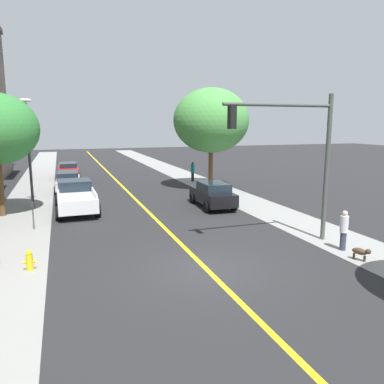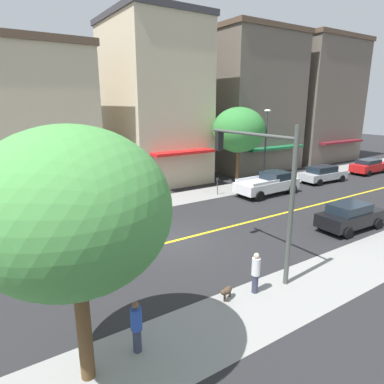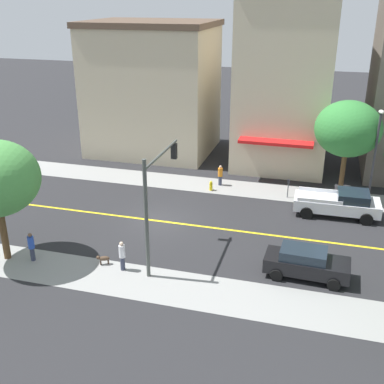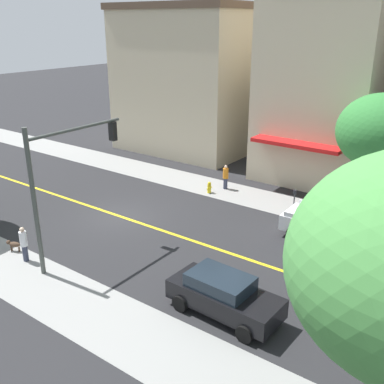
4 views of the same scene
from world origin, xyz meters
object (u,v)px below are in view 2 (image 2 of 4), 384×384
at_px(street_lamp, 266,139).
at_px(red_sedan_left_curb, 369,166).
at_px(fire_hydrant, 156,202).
at_px(pedestrian_blue_shirt, 136,325).
at_px(black_sedan_right_curb, 350,216).
at_px(white_pickup_truck, 268,183).
at_px(small_dog, 227,291).
at_px(parking_meter, 218,184).
at_px(traffic_light_mast, 264,175).
at_px(silver_sedan_left_curb, 323,174).
at_px(street_tree_left_far, 73,211).
at_px(street_tree_left_near, 239,130).
at_px(pedestrian_orange_shirt, 153,191).
at_px(pedestrian_white_shirt, 256,272).

relative_size(street_lamp, red_sedan_left_curb, 1.45).
distance_m(fire_hydrant, pedestrian_blue_shirt, 14.39).
bearing_deg(black_sedan_right_curb, white_pickup_truck, 80.45).
height_order(street_lamp, small_dog, street_lamp).
bearing_deg(fire_hydrant, pedestrian_blue_shirt, -29.51).
height_order(street_lamp, pedestrian_blue_shirt, street_lamp).
height_order(parking_meter, traffic_light_mast, traffic_light_mast).
distance_m(parking_meter, silver_sedan_left_curb, 11.08).
bearing_deg(street_tree_left_far, street_tree_left_near, 129.41).
relative_size(fire_hydrant, red_sedan_left_curb, 0.16).
bearing_deg(silver_sedan_left_curb, pedestrian_blue_shirt, -153.12).
bearing_deg(pedestrian_orange_shirt, red_sedan_left_curb, 123.33).
xyz_separation_m(pedestrian_white_shirt, pedestrian_blue_shirt, (0.44, -5.17, -0.01)).
distance_m(pedestrian_white_shirt, pedestrian_orange_shirt, 13.52).
bearing_deg(parking_meter, silver_sedan_left_curb, 80.19).
distance_m(street_tree_left_far, parking_meter, 19.57).
height_order(fire_hydrant, pedestrian_orange_shirt, pedestrian_orange_shirt).
bearing_deg(parking_meter, red_sedan_left_curb, 83.64).
bearing_deg(street_lamp, pedestrian_white_shirt, -45.97).
relative_size(fire_hydrant, small_dog, 1.03).
relative_size(red_sedan_left_curb, pedestrian_blue_shirt, 2.75).
xyz_separation_m(red_sedan_left_curb, pedestrian_orange_shirt, (-3.08, -23.55, 0.03)).
bearing_deg(fire_hydrant, red_sedan_left_curb, 85.59).
distance_m(street_tree_left_near, black_sedan_right_curb, 12.95).
xyz_separation_m(fire_hydrant, black_sedan_right_curb, (10.11, 7.48, 0.46)).
relative_size(black_sedan_right_curb, pedestrian_white_shirt, 2.60).
height_order(street_tree_left_far, parking_meter, street_tree_left_far).
relative_size(street_tree_left_near, fire_hydrant, 9.25).
bearing_deg(street_tree_left_far, pedestrian_orange_shirt, 146.99).
bearing_deg(small_dog, street_lamp, -161.85).
bearing_deg(pedestrian_blue_shirt, parking_meter, 16.06).
xyz_separation_m(silver_sedan_left_curb, white_pickup_truck, (0.27, -7.39, 0.10)).
distance_m(traffic_light_mast, red_sedan_left_curb, 26.16).
bearing_deg(street_lamp, street_tree_left_near, -129.17).
distance_m(parking_meter, white_pickup_truck, 4.13).
height_order(pedestrian_white_shirt, small_dog, pedestrian_white_shirt).
bearing_deg(street_tree_left_near, white_pickup_truck, -2.13).
relative_size(black_sedan_right_curb, white_pickup_truck, 0.79).
height_order(parking_meter, black_sedan_right_curb, black_sedan_right_curb).
bearing_deg(street_lamp, pedestrian_blue_shirt, -54.38).
height_order(pedestrian_blue_shirt, small_dog, pedestrian_blue_shirt).
bearing_deg(pedestrian_white_shirt, small_dog, -135.10).
xyz_separation_m(street_tree_left_far, silver_sedan_left_curb, (-10.98, 25.16, -3.94)).
xyz_separation_m(black_sedan_right_curb, silver_sedan_left_curb, (-8.42, 9.08, -0.03)).
distance_m(black_sedan_right_curb, silver_sedan_left_curb, 12.39).
distance_m(street_lamp, pedestrian_white_shirt, 18.46).
bearing_deg(fire_hydrant, traffic_light_mast, -2.01).
xyz_separation_m(parking_meter, silver_sedan_left_curb, (1.89, 10.92, -0.12)).
distance_m(street_tree_left_near, street_tree_left_far, 23.19).
height_order(white_pickup_truck, pedestrian_blue_shirt, white_pickup_truck).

